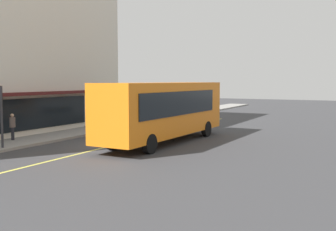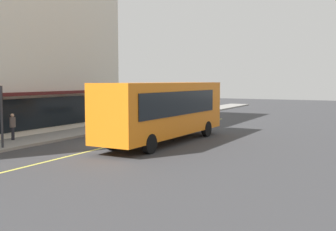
# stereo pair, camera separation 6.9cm
# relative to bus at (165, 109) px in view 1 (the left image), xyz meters

# --- Properties ---
(ground) EXTENTS (120.00, 120.00, 0.00)m
(ground) POSITION_rel_bus_xyz_m (-2.49, 2.09, -1.99)
(ground) COLOR #38383A
(sidewalk) EXTENTS (80.00, 2.85, 0.15)m
(sidewalk) POSITION_rel_bus_xyz_m (-2.49, 7.19, -1.91)
(sidewalk) COLOR gray
(sidewalk) RESTS_ON ground
(lane_centre_stripe) EXTENTS (36.00, 0.16, 0.01)m
(lane_centre_stripe) POSITION_rel_bus_xyz_m (-2.49, 2.09, -1.98)
(lane_centre_stripe) COLOR #D8D14C
(lane_centre_stripe) RESTS_ON ground
(bus) EXTENTS (11.19, 2.84, 3.50)m
(bus) POSITION_rel_bus_xyz_m (0.00, 0.00, 0.00)
(bus) COLOR orange
(bus) RESTS_ON ground
(car_silver) EXTENTS (4.38, 2.03, 1.52)m
(car_silver) POSITION_rel_bus_xyz_m (4.54, 4.65, -1.24)
(car_silver) COLOR #B7BABF
(car_silver) RESTS_ON ground
(pedestrian_at_corner) EXTENTS (0.34, 0.34, 1.77)m
(pedestrian_at_corner) POSITION_rel_bus_xyz_m (7.29, 6.35, -0.77)
(pedestrian_at_corner) COLOR black
(pedestrian_at_corner) RESTS_ON sidewalk
(pedestrian_mid_block) EXTENTS (0.34, 0.34, 1.55)m
(pedestrian_mid_block) POSITION_rel_bus_xyz_m (-4.09, 7.91, -0.91)
(pedestrian_mid_block) COLOR black
(pedestrian_mid_block) RESTS_ON sidewalk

